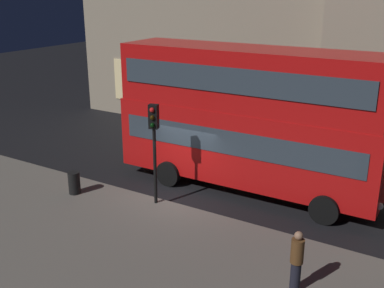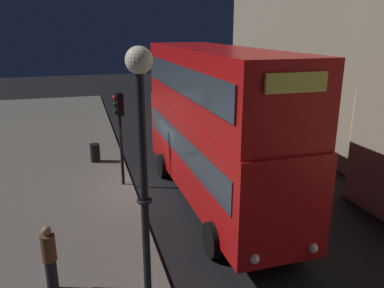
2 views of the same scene
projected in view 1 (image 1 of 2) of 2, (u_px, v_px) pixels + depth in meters
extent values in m
plane|color=black|center=(175.00, 198.00, 17.79)|extent=(80.00, 80.00, 0.00)
cube|color=#5B564F|center=(84.00, 257.00, 13.80)|extent=(44.00, 8.72, 0.12)
cube|color=#F9E09E|center=(127.00, 80.00, 28.47)|extent=(1.79, 0.06, 2.46)
cube|color=#E5C67F|center=(165.00, 82.00, 27.03)|extent=(1.79, 0.06, 2.12)
cube|color=#F9E09E|center=(207.00, 86.00, 25.64)|extent=(1.79, 0.06, 2.26)
cube|color=#E5C67F|center=(254.00, 86.00, 24.16)|extent=(1.79, 0.06, 2.46)
cube|color=#F2D18C|center=(307.00, 93.00, 22.80)|extent=(1.79, 0.06, 2.14)
cube|color=#B20F0F|center=(247.00, 143.00, 18.00)|extent=(10.22, 2.61, 2.81)
cube|color=#B20F0F|center=(249.00, 78.00, 17.20)|extent=(10.02, 2.56, 2.21)
cube|color=#2D3842|center=(247.00, 134.00, 17.89)|extent=(9.41, 2.66, 0.90)
cube|color=#2D3842|center=(250.00, 75.00, 17.16)|extent=(9.41, 2.66, 0.90)
sphere|color=white|center=(380.00, 206.00, 15.21)|extent=(0.24, 0.24, 0.24)
cylinder|color=black|center=(343.00, 183.00, 17.84)|extent=(1.02, 0.25, 1.02)
cylinder|color=black|center=(324.00, 210.00, 15.72)|extent=(1.02, 0.25, 1.02)
cylinder|color=black|center=(200.00, 155.00, 20.87)|extent=(1.02, 0.25, 1.02)
cylinder|color=black|center=(168.00, 174.00, 18.75)|extent=(1.02, 0.25, 1.02)
cylinder|color=black|center=(155.00, 166.00, 16.70)|extent=(0.12, 0.12, 2.84)
cube|color=black|center=(154.00, 117.00, 16.11)|extent=(0.38, 0.34, 0.85)
sphere|color=red|center=(152.00, 110.00, 15.89)|extent=(0.17, 0.17, 0.17)
sphere|color=black|center=(152.00, 118.00, 15.97)|extent=(0.17, 0.17, 0.17)
sphere|color=black|center=(152.00, 125.00, 16.06)|extent=(0.17, 0.17, 0.17)
cylinder|color=black|center=(295.00, 276.00, 12.10)|extent=(0.27, 0.27, 0.83)
cylinder|color=#513319|center=(297.00, 251.00, 11.86)|extent=(0.34, 0.34, 0.66)
sphere|color=#8C664C|center=(299.00, 236.00, 11.71)|extent=(0.22, 0.22, 0.22)
cylinder|color=black|center=(74.00, 183.00, 17.80)|extent=(0.45, 0.45, 0.86)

